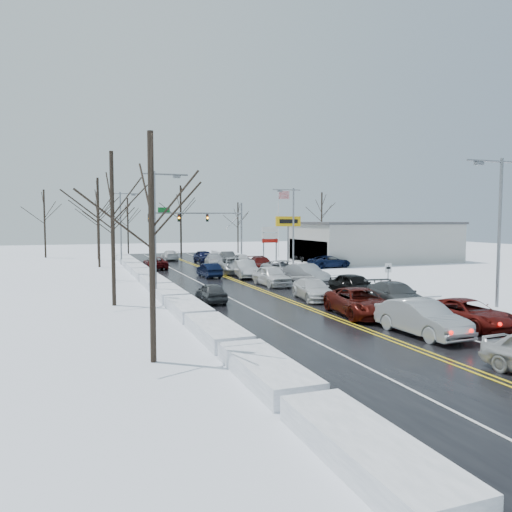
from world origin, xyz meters
name	(u,v)px	position (x,y,z in m)	size (l,w,h in m)	color
ground	(250,286)	(0.00, 0.00, 0.00)	(160.00, 160.00, 0.00)	white
road_surface	(242,283)	(0.00, 2.00, 0.01)	(14.00, 84.00, 0.01)	black
snow_bank_left	(156,287)	(-7.60, 2.00, 0.00)	(1.83, 72.00, 0.69)	white
snow_bank_right	(319,280)	(7.60, 2.00, 0.00)	(1.83, 72.00, 0.69)	white
traffic_signal_mast	(207,221)	(3.45, 27.99, 5.48)	(13.28, 0.39, 8.00)	slate
tires_plus_sign	(288,225)	(10.50, 15.99, 4.99)	(3.20, 0.34, 6.00)	slate
used_vehicles_sign	(270,237)	(10.50, 22.00, 3.32)	(2.20, 0.22, 4.65)	slate
speed_limit_sign	(388,273)	(8.20, -8.00, 1.63)	(0.55, 0.09, 2.35)	slate
flagpole	(279,217)	(15.17, 30.00, 5.93)	(1.87, 1.20, 10.00)	silver
dealership_building	(374,242)	(23.98, 18.00, 2.66)	(20.40, 12.40, 5.30)	#A6A6A2
streetlight_se	(497,225)	(8.30, -18.00, 5.31)	(3.20, 0.25, 9.00)	slate
streetlight_ne	(292,222)	(8.30, 10.00, 5.31)	(3.20, 0.25, 9.00)	slate
streetlight_sw	(158,224)	(-8.30, -4.00, 5.31)	(3.20, 0.25, 9.00)	slate
streetlight_nw	(122,222)	(-8.30, 24.00, 5.31)	(3.20, 0.25, 9.00)	slate
tree_left_a	(151,202)	(-11.00, -20.00, 6.29)	(3.60, 3.60, 9.00)	#2D231C
tree_left_b	(112,198)	(-11.50, -6.00, 6.99)	(4.00, 4.00, 10.00)	#2D231C
tree_left_c	(113,216)	(-10.50, 8.00, 5.94)	(3.40, 3.40, 8.50)	#2D231C
tree_left_d	(98,205)	(-11.20, 22.00, 7.33)	(4.20, 4.20, 10.50)	#2D231C
tree_left_e	(97,212)	(-10.80, 34.00, 6.64)	(3.80, 3.80, 9.50)	#2D231C
tree_far_a	(44,210)	(-18.00, 40.00, 6.99)	(4.00, 4.00, 10.00)	#2D231C
tree_far_b	(128,215)	(-6.00, 41.00, 6.29)	(3.60, 3.60, 9.00)	#2D231C
tree_far_c	(181,206)	(2.00, 39.00, 7.68)	(4.40, 4.40, 11.00)	#2D231C
tree_far_d	(238,218)	(12.00, 40.50, 5.94)	(3.40, 3.40, 8.50)	#2D231C
tree_far_e	(322,210)	(28.00, 41.00, 7.33)	(4.20, 4.20, 10.50)	#2D231C
queued_car_1	(421,335)	(1.88, -19.89, 0.00)	(1.82, 5.21, 1.72)	#A7AAAF
queued_car_2	(360,316)	(1.71, -14.62, 0.00)	(2.66, 5.77, 1.60)	#480E09
queued_car_3	(313,300)	(1.81, -8.30, 0.00)	(2.03, 4.98, 1.45)	silver
queued_car_4	(272,286)	(1.78, -0.52, 0.00)	(2.01, 4.99, 1.70)	white
queued_car_5	(245,278)	(1.58, 5.86, 0.00)	(1.76, 5.06, 1.67)	#A0A3A8
queued_car_6	(234,273)	(1.66, 9.85, 0.00)	(2.74, 5.93, 1.65)	#A2A6AA
queued_car_7	(215,266)	(1.86, 18.22, 0.00)	(2.03, 4.98, 1.45)	#ABADB3
queued_car_8	(204,263)	(1.77, 22.97, 0.00)	(1.96, 4.87, 1.66)	black
queued_car_10	(467,328)	(5.27, -19.26, 0.00)	(2.44, 5.28, 1.47)	#550E0B
queued_car_11	(396,307)	(5.37, -12.95, 0.00)	(2.23, 5.48, 1.59)	#3C3E40
queued_car_12	(354,297)	(5.12, -8.32, 0.00)	(2.02, 5.01, 1.71)	black
queued_car_13	(306,284)	(5.19, -0.18, 0.00)	(1.81, 5.20, 1.71)	gray
queued_car_14	(285,277)	(5.30, 4.92, 0.00)	(2.71, 5.87, 1.63)	#A7A8AF
queued_car_15	(261,271)	(5.21, 11.19, 0.00)	(2.17, 5.33, 1.55)	#430A08
queued_car_16	(243,265)	(5.39, 18.17, 0.00)	(1.70, 4.21, 1.44)	silver
queued_car_17	(228,262)	(5.17, 23.55, 0.00)	(1.46, 4.20, 1.38)	#3C3E41
oncoming_car_0	(209,277)	(-1.60, 7.44, 0.00)	(1.46, 4.19, 1.38)	black
oncoming_car_1	(155,269)	(-5.32, 17.41, 0.00)	(2.30, 4.99, 1.39)	#43080A
oncoming_car_2	(170,260)	(-1.59, 29.05, 0.00)	(1.93, 4.75, 1.38)	white
oncoming_car_3	(211,302)	(-5.18, -6.87, 0.00)	(1.56, 3.89, 1.32)	#3B3D40
parked_car_0	(330,268)	(14.07, 12.05, 0.00)	(2.35, 5.09, 1.41)	black
parked_car_1	(333,264)	(16.92, 16.50, 0.00)	(2.37, 5.84, 1.69)	#424548
parked_car_2	(304,262)	(14.80, 20.59, 0.00)	(1.79, 4.44, 1.51)	black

